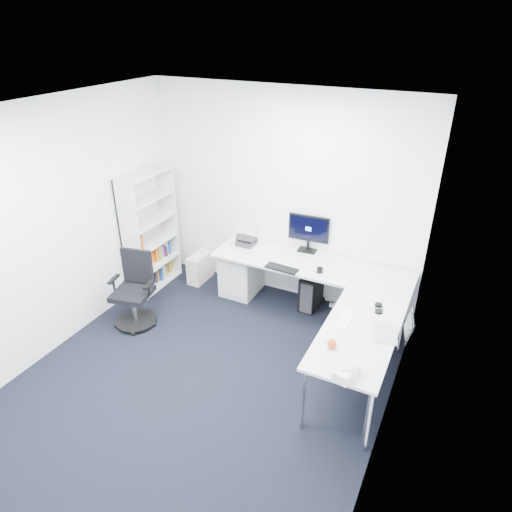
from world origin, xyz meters
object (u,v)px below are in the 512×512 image
at_px(bookshelf, 150,232).
at_px(monitor, 308,233).
at_px(l_desk, 299,302).
at_px(laptop, 386,323).
at_px(task_chair, 132,292).

relative_size(bookshelf, monitor, 3.14).
relative_size(l_desk, laptop, 7.24).
bearing_deg(laptop, l_desk, 138.30).
bearing_deg(task_chair, laptop, -8.57).
xyz_separation_m(monitor, laptop, (1.26, -1.29, -0.13)).
bearing_deg(laptop, monitor, 123.21).
bearing_deg(task_chair, monitor, 29.36).
relative_size(task_chair, monitor, 1.79).
distance_m(l_desk, laptop, 1.37).
bearing_deg(l_desk, task_chair, -155.64).
xyz_separation_m(bookshelf, monitor, (2.02, 0.59, 0.15)).
bearing_deg(bookshelf, l_desk, -1.32).
height_order(bookshelf, monitor, bookshelf).
relative_size(monitor, laptop, 1.53).
bearing_deg(monitor, laptop, -49.67).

